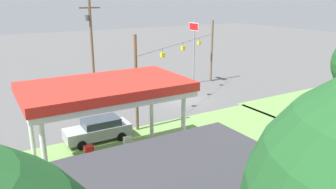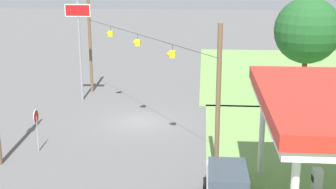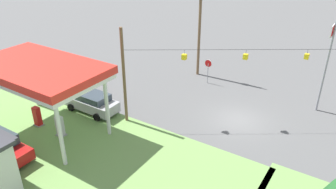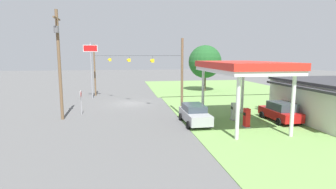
# 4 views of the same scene
# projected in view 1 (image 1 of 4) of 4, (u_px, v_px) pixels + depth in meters

# --- Properties ---
(ground_plane) EXTENTS (160.00, 160.00, 0.00)m
(ground_plane) POSITION_uv_depth(u_px,v_px,m) (182.00, 100.00, 34.40)
(ground_plane) COLOR #565656
(gas_station_canopy) EXTENTS (9.74, 5.69, 5.48)m
(gas_station_canopy) POSITION_uv_depth(u_px,v_px,m) (106.00, 91.00, 19.60)
(gas_station_canopy) COLOR silver
(gas_station_canopy) RESTS_ON ground
(fuel_pump_near) EXTENTS (0.71, 0.56, 1.64)m
(fuel_pump_near) POSITION_uv_depth(u_px,v_px,m) (128.00, 149.00, 21.42)
(fuel_pump_near) COLOR gray
(fuel_pump_near) RESTS_ON ground
(fuel_pump_far) EXTENTS (0.71, 0.56, 1.64)m
(fuel_pump_far) POSITION_uv_depth(u_px,v_px,m) (90.00, 159.00, 20.15)
(fuel_pump_far) COLOR gray
(fuel_pump_far) RESTS_ON ground
(car_at_pumps_front) EXTENTS (4.84, 2.12, 1.71)m
(car_at_pumps_front) POSITION_uv_depth(u_px,v_px,m) (98.00, 129.00, 24.34)
(car_at_pumps_front) COLOR #9E9EA3
(car_at_pumps_front) RESTS_ON ground
(car_at_pumps_rear) EXTENTS (4.46, 2.14, 1.83)m
(car_at_pumps_rear) POSITION_uv_depth(u_px,v_px,m) (138.00, 180.00, 17.51)
(car_at_pumps_rear) COLOR #AD1414
(car_at_pumps_rear) RESTS_ON ground
(stop_sign_roadside) EXTENTS (0.80, 0.08, 2.50)m
(stop_sign_roadside) POSITION_uv_depth(u_px,v_px,m) (115.00, 79.00, 35.45)
(stop_sign_roadside) COLOR #99999E
(stop_sign_roadside) RESTS_ON ground
(stop_sign_overhead) EXTENTS (0.22, 1.92, 7.76)m
(stop_sign_overhead) POSITION_uv_depth(u_px,v_px,m) (194.00, 41.00, 39.57)
(stop_sign_overhead) COLOR gray
(stop_sign_overhead) RESTS_ON ground
(utility_pole_main) EXTENTS (2.20, 0.44, 10.12)m
(utility_pole_main) POSITION_uv_depth(u_px,v_px,m) (91.00, 44.00, 34.63)
(utility_pole_main) COLOR brown
(utility_pole_main) RESTS_ON ground
(signal_span_gantry) EXTENTS (15.40, 10.24, 7.69)m
(signal_span_gantry) POSITION_uv_depth(u_px,v_px,m) (183.00, 61.00, 33.24)
(signal_span_gantry) COLOR brown
(signal_span_gantry) RESTS_ON ground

